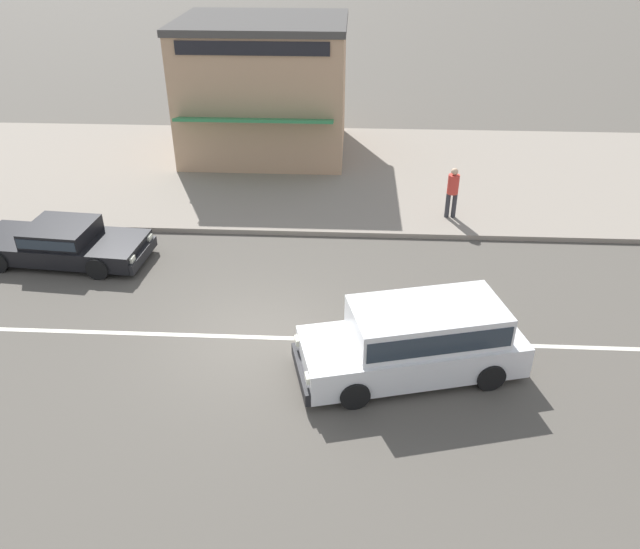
{
  "coord_description": "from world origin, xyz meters",
  "views": [
    {
      "loc": [
        2.11,
        -11.36,
        8.46
      ],
      "look_at": [
        1.44,
        1.53,
        0.8
      ],
      "focal_mm": 35.0,
      "sensor_mm": 36.0,
      "label": 1
    }
  ],
  "objects_px": {
    "pedestrian_mid_kerb": "(453,189)",
    "shopfront_corner_warung": "(265,87)",
    "sedan_black_1": "(63,242)",
    "minivan_white_4": "(418,338)"
  },
  "relations": [
    {
      "from": "sedan_black_1",
      "to": "minivan_white_4",
      "type": "bearing_deg",
      "value": -24.89
    },
    {
      "from": "sedan_black_1",
      "to": "shopfront_corner_warung",
      "type": "xyz_separation_m",
      "value": [
        4.5,
        8.83,
        2.05
      ]
    },
    {
      "from": "minivan_white_4",
      "to": "sedan_black_1",
      "type": "bearing_deg",
      "value": 155.11
    },
    {
      "from": "minivan_white_4",
      "to": "shopfront_corner_warung",
      "type": "bearing_deg",
      "value": 109.99
    },
    {
      "from": "pedestrian_mid_kerb",
      "to": "shopfront_corner_warung",
      "type": "height_order",
      "value": "shopfront_corner_warung"
    },
    {
      "from": "shopfront_corner_warung",
      "to": "sedan_black_1",
      "type": "bearing_deg",
      "value": -117.02
    },
    {
      "from": "minivan_white_4",
      "to": "pedestrian_mid_kerb",
      "type": "relative_size",
      "value": 3.09
    },
    {
      "from": "sedan_black_1",
      "to": "pedestrian_mid_kerb",
      "type": "bearing_deg",
      "value": 15.35
    },
    {
      "from": "minivan_white_4",
      "to": "pedestrian_mid_kerb",
      "type": "height_order",
      "value": "pedestrian_mid_kerb"
    },
    {
      "from": "sedan_black_1",
      "to": "shopfront_corner_warung",
      "type": "bearing_deg",
      "value": 62.98
    }
  ]
}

